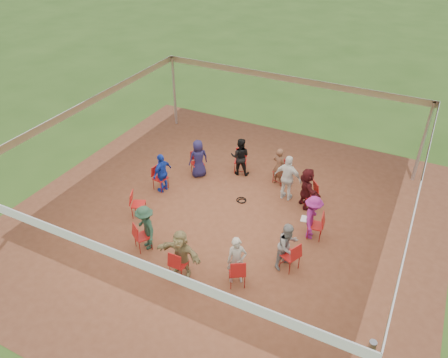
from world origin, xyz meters
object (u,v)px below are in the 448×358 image
at_px(person_seated_2, 279,167).
at_px(person_seated_8, 237,261).
at_px(chair_1, 309,195).
at_px(person_seated_0, 312,217).
at_px(person_seated_7, 181,253).
at_px(person_seated_9, 288,246).
at_px(chair_9, 237,272).
at_px(person_seated_6, 146,228).
at_px(standing_person, 288,178).
at_px(chair_3, 240,161).
at_px(person_seated_5, 162,173).
at_px(laptop, 307,218).
at_px(chair_5, 160,178).
at_px(chair_7, 143,236).
at_px(person_seated_1, 307,188).
at_px(chair_4, 198,163).
at_px(chair_6, 138,204).
at_px(chair_0, 315,226).
at_px(chair_10, 290,256).
at_px(cable_coil, 242,200).
at_px(chair_8, 179,263).
at_px(person_seated_4, 198,159).
at_px(person_seated_3, 240,157).
at_px(chair_2, 281,172).

relative_size(person_seated_2, person_seated_8, 1.00).
xyz_separation_m(chair_1, person_seated_0, (0.52, -1.45, 0.27)).
height_order(person_seated_7, person_seated_9, same).
height_order(chair_9, person_seated_9, person_seated_9).
height_order(person_seated_6, standing_person, standing_person).
height_order(person_seated_2, person_seated_9, same).
xyz_separation_m(chair_3, person_seated_8, (2.19, -4.92, 0.27)).
relative_size(person_seated_5, person_seated_8, 1.00).
relative_size(chair_3, laptop, 2.65).
height_order(chair_1, chair_5, same).
distance_m(chair_7, person_seated_1, 5.40).
bearing_deg(person_seated_0, chair_9, 149.24).
distance_m(chair_4, chair_6, 3.01).
bearing_deg(person_seated_8, person_seated_2, 65.45).
height_order(chair_0, chair_10, same).
bearing_deg(cable_coil, chair_8, -91.01).
height_order(chair_5, person_seated_4, person_seated_4).
relative_size(chair_9, standing_person, 0.55).
distance_m(chair_6, cable_coil, 3.41).
relative_size(chair_1, chair_4, 1.00).
height_order(chair_5, person_seated_2, person_seated_2).
distance_m(person_seated_4, person_seated_9, 5.27).
height_order(chair_5, person_seated_6, person_seated_6).
relative_size(person_seated_3, person_seated_4, 1.00).
distance_m(chair_7, person_seated_8, 2.96).
relative_size(chair_10, laptop, 2.65).
bearing_deg(laptop, person_seated_6, 115.38).
bearing_deg(chair_1, person_seated_3, 34.69).
relative_size(person_seated_2, person_seated_3, 1.00).
bearing_deg(chair_2, person_seated_9, 129.81).
height_order(chair_1, chair_9, same).
bearing_deg(chair_0, cable_coil, 68.31).
xyz_separation_m(person_seated_0, standing_person, (-1.31, 1.50, 0.10)).
bearing_deg(chair_1, chair_10, 147.27).
height_order(chair_1, cable_coil, chair_1).
height_order(chair_9, standing_person, standing_person).
height_order(chair_6, person_seated_0, person_seated_0).
bearing_deg(person_seated_7, chair_7, 167.93).
bearing_deg(person_seated_8, chair_8, 167.93).
bearing_deg(chair_10, chair_4, 81.82).
relative_size(chair_0, person_seated_8, 0.63).
relative_size(chair_4, chair_10, 1.00).
relative_size(person_seated_1, person_seated_2, 1.00).
bearing_deg(person_seated_9, chair_10, -90.00).
distance_m(person_seated_1, person_seated_9, 2.88).
relative_size(chair_4, cable_coil, 2.18).
bearing_deg(chair_5, person_seated_5, 90.00).
bearing_deg(chair_4, person_seated_8, 82.00).
distance_m(chair_4, person_seated_4, 0.30).
height_order(chair_1, chair_8, same).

